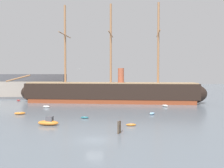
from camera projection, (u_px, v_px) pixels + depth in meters
ground_plane at (94, 140)px, 37.14m from camera, size 400.00×400.00×0.00m
tall_ship at (111, 92)px, 85.66m from camera, size 69.49×19.48×33.64m
motorboat_foreground_left at (48, 122)px, 47.85m from camera, size 4.33×2.49×1.71m
dinghy_foreground_right at (131, 125)px, 47.33m from camera, size 1.96×0.97×0.45m
dinghy_near_centre at (85, 117)px, 55.26m from camera, size 1.98×1.25×0.43m
dinghy_mid_left at (20, 113)px, 60.65m from camera, size 2.81×1.61×0.62m
dinghy_mid_right at (152, 113)px, 60.53m from camera, size 2.05×2.34×0.52m
dinghy_alongside_bow at (46, 107)px, 73.15m from camera, size 2.66×2.36×0.59m
dinghy_alongside_stern at (165, 106)px, 75.27m from camera, size 1.85×2.82×0.62m
dinghy_far_left at (18, 100)px, 91.24m from camera, size 2.07×2.05×0.48m
motorboat_far_right at (171, 99)px, 91.41m from camera, size 3.46×5.06×1.96m
dinghy_distant_centre at (101, 98)px, 99.93m from camera, size 2.46×2.28×0.55m
mooring_piling_nearest at (120, 127)px, 41.55m from camera, size 0.28×0.28×2.03m
mooring_piling_left_pair at (118, 128)px, 40.79m from camera, size 0.25×0.25×2.12m
dockside_warehouse_left at (7, 86)px, 103.77m from camera, size 51.55×13.38×14.07m
seagull_in_flight at (80, 69)px, 65.72m from camera, size 1.38×0.41×0.14m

